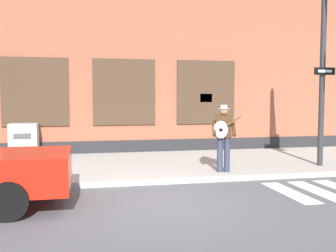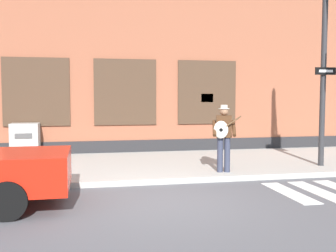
{
  "view_description": "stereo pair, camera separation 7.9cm",
  "coord_description": "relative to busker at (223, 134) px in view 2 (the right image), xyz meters",
  "views": [
    {
      "loc": [
        -1.32,
        -7.28,
        2.03
      ],
      "look_at": [
        0.61,
        1.85,
        1.35
      ],
      "focal_mm": 42.0,
      "sensor_mm": 36.0,
      "label": 1
    },
    {
      "loc": [
        -1.24,
        -7.3,
        2.03
      ],
      "look_at": [
        0.61,
        1.85,
        1.35
      ],
      "focal_mm": 42.0,
      "sensor_mm": 36.0,
      "label": 2
    }
  ],
  "objects": [
    {
      "name": "sidewalk",
      "position": [
        -2.08,
        1.81,
        -1.04
      ],
      "size": [
        28.0,
        4.63,
        0.14
      ],
      "color": "#ADAAA3",
      "rests_on": "ground"
    },
    {
      "name": "ground_plane",
      "position": [
        -2.08,
        -2.05,
        -1.11
      ],
      "size": [
        160.0,
        160.0,
        0.0
      ],
      "primitive_type": "plane",
      "color": "#56565B"
    },
    {
      "name": "busker",
      "position": [
        0.0,
        0.0,
        0.0
      ],
      "size": [
        0.72,
        0.65,
        1.7
      ],
      "color": "#33384C",
      "rests_on": "sidewalk"
    },
    {
      "name": "utility_box",
      "position": [
        -5.3,
        3.68,
        -0.44
      ],
      "size": [
        0.86,
        0.65,
        1.07
      ],
      "color": "#ADADA8",
      "rests_on": "sidewalk"
    },
    {
      "name": "building_backdrop",
      "position": [
        -2.08,
        6.12,
        2.91
      ],
      "size": [
        28.0,
        4.06,
        8.05
      ],
      "color": "#99563D",
      "rests_on": "ground"
    }
  ]
}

